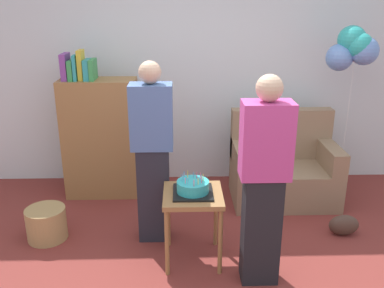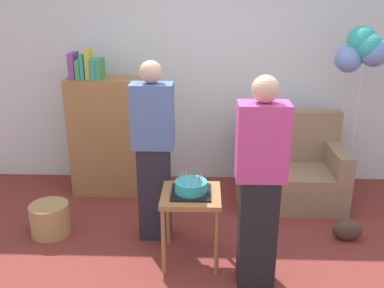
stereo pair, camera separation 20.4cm
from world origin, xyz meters
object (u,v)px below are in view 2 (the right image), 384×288
birthday_cake (191,188)px  handbag (348,230)px  bookshelf (107,134)px  person_blowing_candles (153,152)px  side_table (191,204)px  balloon_bunch (363,50)px  wicker_basket (50,219)px  person_holding_cake (260,185)px  couch (289,172)px

birthday_cake → handbag: (1.42, 0.34, -0.57)m
bookshelf → person_blowing_candles: size_ratio=0.98×
side_table → person_blowing_candles: person_blowing_candles is taller
balloon_bunch → wicker_basket: bearing=-164.5°
person_holding_cake → wicker_basket: (-1.84, 0.64, -0.68)m
person_holding_cake → handbag: (0.91, 0.63, -0.73)m
person_blowing_candles → handbag: size_ratio=5.82×
bookshelf → balloon_bunch: (2.62, -0.11, 0.94)m
bookshelf → balloon_bunch: size_ratio=0.87×
side_table → birthday_cake: bearing=-160.8°
bookshelf → handbag: size_ratio=5.72×
couch → side_table: 1.52m
person_blowing_candles → handbag: (1.76, -0.01, -0.73)m
couch → birthday_cake: couch is taller
couch → bookshelf: bearing=174.8°
bookshelf → couch: bearing=-5.2°
person_blowing_candles → handbag: 1.91m
bookshelf → wicker_basket: bookshelf is taller
bookshelf → handbag: bookshelf is taller
person_holding_cake → couch: bearing=-102.8°
balloon_bunch → person_blowing_candles: bearing=-157.3°
bookshelf → wicker_basket: 1.14m
person_blowing_candles → wicker_basket: person_blowing_candles is taller
couch → handbag: couch is taller
birthday_cake → person_holding_cake: size_ratio=0.20×
birthday_cake → couch: bearing=47.8°
side_table → balloon_bunch: 2.32m
person_blowing_candles → wicker_basket: size_ratio=4.53×
couch → wicker_basket: couch is taller
bookshelf → person_holding_cake: person_holding_cake is taller
couch → side_table: couch is taller
birthday_cake → person_blowing_candles: (-0.34, 0.36, 0.17)m
couch → birthday_cake: bearing=-132.2°
couch → side_table: (-1.02, -1.12, 0.18)m
couch → person_blowing_candles: size_ratio=0.67×
person_blowing_candles → person_holding_cake: bearing=-50.8°
person_blowing_candles → person_holding_cake: same height
bookshelf → side_table: (0.97, -1.30, -0.16)m
bookshelf → person_holding_cake: 2.17m
bookshelf → handbag: 2.64m
side_table → balloon_bunch: (1.66, 1.19, 1.10)m
birthday_cake → handbag: bearing=13.5°
birthday_cake → person_blowing_candles: bearing=133.7°
birthday_cake → wicker_basket: (-1.33, 0.36, -0.52)m
couch → balloon_bunch: bearing=6.1°
bookshelf → balloon_bunch: 2.79m
side_table → person_holding_cake: (0.51, -0.29, 0.31)m
person_holding_cake → birthday_cake: bearing=-22.3°
person_blowing_candles → birthday_cake: bearing=-60.0°
couch → bookshelf: bookshelf is taller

